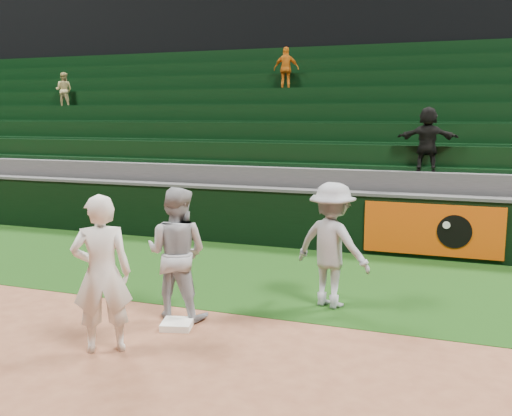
{
  "coord_description": "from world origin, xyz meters",
  "views": [
    {
      "loc": [
        3.42,
        -6.26,
        2.79
      ],
      "look_at": [
        0.36,
        2.3,
        1.3
      ],
      "focal_mm": 40.0,
      "sensor_mm": 36.0,
      "label": 1
    }
  ],
  "objects_px": {
    "first_baseman": "(102,274)",
    "baserunner": "(177,253)",
    "base_coach": "(332,245)",
    "first_base": "(177,324)"
  },
  "relations": [
    {
      "from": "first_baseman",
      "to": "baserunner",
      "type": "relative_size",
      "value": 1.04
    },
    {
      "from": "first_base",
      "to": "base_coach",
      "type": "xyz_separation_m",
      "value": [
        1.74,
        1.54,
        0.88
      ]
    },
    {
      "from": "first_baseman",
      "to": "baserunner",
      "type": "xyz_separation_m",
      "value": [
        0.29,
        1.32,
        -0.03
      ]
    },
    {
      "from": "first_base",
      "to": "first_baseman",
      "type": "bearing_deg",
      "value": -116.34
    },
    {
      "from": "first_baseman",
      "to": "base_coach",
      "type": "bearing_deg",
      "value": -163.38
    },
    {
      "from": "first_baseman",
      "to": "baserunner",
      "type": "bearing_deg",
      "value": -134.39
    },
    {
      "from": "first_base",
      "to": "base_coach",
      "type": "distance_m",
      "value": 2.48
    },
    {
      "from": "first_baseman",
      "to": "first_base",
      "type": "bearing_deg",
      "value": -148.14
    },
    {
      "from": "first_base",
      "to": "baserunner",
      "type": "bearing_deg",
      "value": 115.56
    },
    {
      "from": "base_coach",
      "to": "first_base",
      "type": "bearing_deg",
      "value": 60.87
    }
  ]
}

